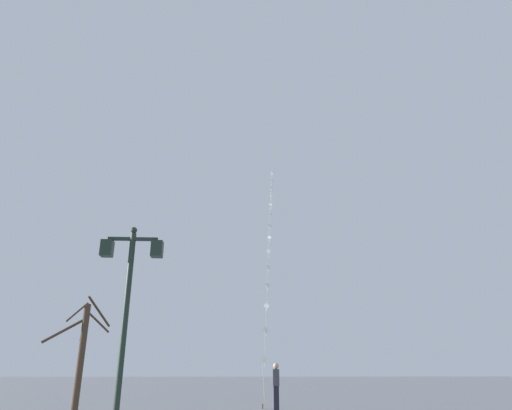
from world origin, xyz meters
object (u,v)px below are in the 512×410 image
object	(u,v)px
twin_lantern_lamp_post	(128,286)
bare_tree	(81,351)
kite_flyer	(276,385)
kite_train	(269,238)

from	to	relation	value
twin_lantern_lamp_post	bare_tree	distance (m)	6.65
bare_tree	twin_lantern_lamp_post	bearing A→B (deg)	-65.39
twin_lantern_lamp_post	kite_flyer	distance (m)	8.79
kite_flyer	bare_tree	distance (m)	7.22
twin_lantern_lamp_post	kite_train	xyz separation A→B (m)	(5.19, 19.38, 6.82)
twin_lantern_lamp_post	kite_flyer	xyz separation A→B (m)	(4.28, 7.28, -2.44)
kite_train	kite_flyer	world-z (taller)	kite_train
kite_train	bare_tree	distance (m)	17.56
bare_tree	kite_train	bearing A→B (deg)	59.53
twin_lantern_lamp_post	kite_train	bearing A→B (deg)	75.01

